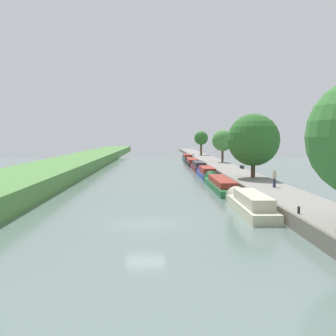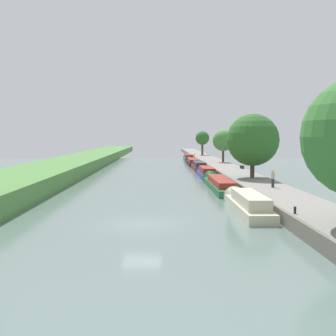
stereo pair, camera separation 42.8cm
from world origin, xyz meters
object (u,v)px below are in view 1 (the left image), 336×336
(person_walking, at_px, (274,178))
(narrowboat_teal, at_px, (187,158))
(park_bench, at_px, (242,166))
(narrowboat_maroon, at_px, (198,166))
(mooring_bollard_far, at_px, (193,155))
(narrowboat_blue, at_px, (206,173))
(narrowboat_black, at_px, (191,162))
(mooring_bollard_near, at_px, (299,210))
(narrowboat_cream, at_px, (249,203))
(narrowboat_green, at_px, (219,183))

(person_walking, bearing_deg, narrowboat_teal, 93.86)
(narrowboat_teal, distance_m, park_bench, 36.74)
(narrowboat_maroon, height_order, mooring_bollard_far, narrowboat_maroon)
(narrowboat_teal, bearing_deg, narrowboat_blue, -90.19)
(narrowboat_black, relative_size, mooring_bollard_near, 31.81)
(narrowboat_cream, relative_size, narrowboat_maroon, 0.97)
(narrowboat_cream, distance_m, narrowboat_teal, 66.14)
(mooring_bollard_near, relative_size, mooring_bollard_far, 1.00)
(mooring_bollard_far, distance_m, park_bench, 41.15)
(narrowboat_cream, height_order, narrowboat_teal, narrowboat_cream)
(narrowboat_blue, bearing_deg, person_walking, -78.32)
(narrowboat_teal, relative_size, person_walking, 6.64)
(narrowboat_teal, bearing_deg, narrowboat_black, -90.45)
(narrowboat_cream, distance_m, narrowboat_maroon, 39.27)
(narrowboat_cream, height_order, mooring_bollard_far, narrowboat_cream)
(narrowboat_maroon, xyz_separation_m, mooring_bollard_near, (1.83, -45.23, 0.57))
(narrowboat_green, relative_size, narrowboat_black, 1.05)
(narrowboat_green, height_order, park_bench, park_bench)
(narrowboat_blue, relative_size, narrowboat_black, 0.73)
(narrowboat_green, bearing_deg, narrowboat_cream, -89.27)
(mooring_bollard_far, bearing_deg, person_walking, -88.04)
(narrowboat_teal, distance_m, person_walking, 59.07)
(mooring_bollard_far, relative_size, park_bench, 0.30)
(narrowboat_maroon, bearing_deg, narrowboat_teal, 89.94)
(narrowboat_green, bearing_deg, narrowboat_maroon, 89.71)
(narrowboat_blue, xyz_separation_m, mooring_bollard_near, (1.92, -33.01, 0.57))
(narrowboat_black, height_order, park_bench, park_bench)
(narrowboat_black, height_order, mooring_bollard_near, mooring_bollard_near)
(park_bench, bearing_deg, narrowboat_maroon, 120.32)
(narrowboat_blue, distance_m, mooring_bollard_near, 33.07)
(narrowboat_black, bearing_deg, mooring_bollard_far, 84.03)
(narrowboat_maroon, relative_size, mooring_bollard_far, 24.76)
(narrowboat_maroon, relative_size, narrowboat_black, 0.78)
(person_walking, height_order, park_bench, person_walking)
(narrowboat_green, bearing_deg, mooring_bollard_near, -84.43)
(narrowboat_cream, relative_size, narrowboat_teal, 0.98)
(narrowboat_green, distance_m, mooring_bollard_near, 20.12)
(narrowboat_maroon, height_order, narrowboat_teal, narrowboat_teal)
(narrowboat_maroon, bearing_deg, mooring_bollard_near, -87.69)
(narrowboat_green, xyz_separation_m, narrowboat_maroon, (0.13, 25.22, 0.06))
(narrowboat_maroon, distance_m, mooring_bollard_near, 45.27)
(narrowboat_teal, bearing_deg, narrowboat_maroon, -90.06)
(narrowboat_maroon, relative_size, park_bench, 7.43)
(narrowboat_cream, distance_m, mooring_bollard_far, 70.83)
(narrowboat_cream, xyz_separation_m, narrowboat_teal, (-0.02, 66.14, -0.02))
(mooring_bollard_near, bearing_deg, narrowboat_maroon, 92.31)
(narrowboat_blue, height_order, narrowboat_black, narrowboat_blue)
(narrowboat_maroon, distance_m, narrowboat_teal, 26.87)
(narrowboat_green, height_order, mooring_bollard_far, mooring_bollard_far)
(mooring_bollard_near, xyz_separation_m, mooring_bollard_far, (0.00, 76.76, 0.00))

